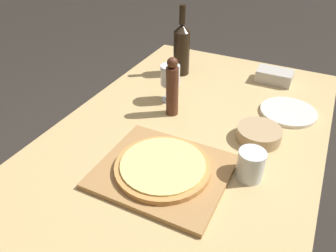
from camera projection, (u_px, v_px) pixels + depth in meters
ground_plane at (184, 249)px, 1.65m from camera, size 12.00×12.00×0.00m
dining_table at (188, 148)px, 1.28m from camera, size 0.95×1.46×0.74m
cutting_board at (163, 171)px, 1.03m from camera, size 0.40×0.35×0.02m
pizza at (163, 166)px, 1.02m from camera, size 0.30×0.30×0.02m
wine_bottle at (182, 48)px, 1.55m from camera, size 0.08×0.08×0.33m
pepper_mill at (172, 88)px, 1.25m from camera, size 0.05×0.05×0.24m
wine_glass at (170, 76)px, 1.34m from camera, size 0.08×0.08×0.16m
small_bowl at (259, 134)px, 1.17m from camera, size 0.16×0.16×0.05m
drinking_tumbler at (251, 165)px, 0.99m from camera, size 0.08×0.08×0.10m
dinner_plate at (288, 112)px, 1.32m from camera, size 0.22×0.22×0.01m
food_container at (274, 76)px, 1.53m from camera, size 0.16×0.10×0.06m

